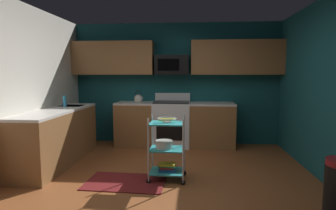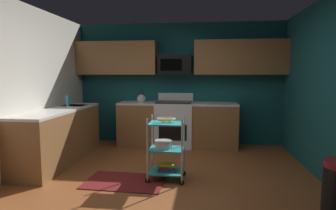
# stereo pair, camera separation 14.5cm
# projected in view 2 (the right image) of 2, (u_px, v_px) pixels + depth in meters

# --- Properties ---
(floor) EXTENTS (4.40, 4.80, 0.04)m
(floor) POSITION_uv_depth(u_px,v_px,m) (163.00, 185.00, 3.91)
(floor) COLOR brown
(floor) RESTS_ON ground
(wall_back) EXTENTS (4.52, 0.06, 2.60)m
(wall_back) POSITION_uv_depth(u_px,v_px,m) (179.00, 84.00, 6.17)
(wall_back) COLOR #14474C
(wall_back) RESTS_ON ground
(wall_left) EXTENTS (0.06, 4.80, 2.60)m
(wall_left) POSITION_uv_depth(u_px,v_px,m) (9.00, 89.00, 4.05)
(wall_left) COLOR silver
(wall_left) RESTS_ON ground
(counter_run) EXTENTS (3.43, 2.71, 0.92)m
(counter_run) POSITION_uv_depth(u_px,v_px,m) (128.00, 129.00, 5.42)
(counter_run) COLOR brown
(counter_run) RESTS_ON ground
(oven_range) EXTENTS (0.76, 0.65, 1.10)m
(oven_range) POSITION_uv_depth(u_px,v_px,m) (174.00, 123.00, 5.94)
(oven_range) COLOR white
(oven_range) RESTS_ON ground
(upper_cabinets) EXTENTS (4.40, 0.33, 0.70)m
(upper_cabinets) POSITION_uv_depth(u_px,v_px,m) (179.00, 58.00, 5.91)
(upper_cabinets) COLOR brown
(microwave) EXTENTS (0.70, 0.39, 0.40)m
(microwave) POSITION_uv_depth(u_px,v_px,m) (175.00, 65.00, 5.91)
(microwave) COLOR black
(rolling_cart) EXTENTS (0.55, 0.39, 0.91)m
(rolling_cart) POSITION_uv_depth(u_px,v_px,m) (166.00, 149.00, 4.03)
(rolling_cart) COLOR silver
(rolling_cart) RESTS_ON ground
(fruit_bowl) EXTENTS (0.27, 0.27, 0.07)m
(fruit_bowl) POSITION_uv_depth(u_px,v_px,m) (166.00, 119.00, 3.98)
(fruit_bowl) COLOR silver
(fruit_bowl) RESTS_ON rolling_cart
(mixing_bowl_large) EXTENTS (0.25, 0.25, 0.11)m
(mixing_bowl_large) POSITION_uv_depth(u_px,v_px,m) (163.00, 144.00, 4.02)
(mixing_bowl_large) COLOR silver
(mixing_bowl_large) RESTS_ON rolling_cart
(book_stack) EXTENTS (0.26, 0.20, 0.11)m
(book_stack) POSITION_uv_depth(u_px,v_px,m) (166.00, 167.00, 4.06)
(book_stack) COLOR #1E4C8C
(book_stack) RESTS_ON rolling_cart
(kettle) EXTENTS (0.21, 0.18, 0.26)m
(kettle) POSITION_uv_depth(u_px,v_px,m) (141.00, 99.00, 5.97)
(kettle) COLOR beige
(kettle) RESTS_ON counter_run
(dish_soap_bottle) EXTENTS (0.06, 0.06, 0.20)m
(dish_soap_bottle) POSITION_uv_depth(u_px,v_px,m) (68.00, 101.00, 5.21)
(dish_soap_bottle) COLOR #2D8CBF
(dish_soap_bottle) RESTS_ON counter_run
(floor_rug) EXTENTS (1.12, 0.74, 0.01)m
(floor_rug) POSITION_uv_depth(u_px,v_px,m) (125.00, 181.00, 3.98)
(floor_rug) COLOR maroon
(floor_rug) RESTS_ON ground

